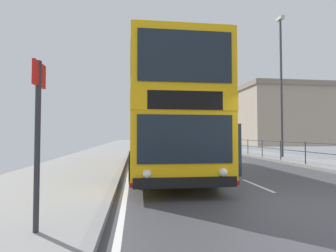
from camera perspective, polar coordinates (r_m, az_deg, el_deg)
ground at (r=5.79m, az=25.06°, el=-16.93°), size 15.80×140.00×0.20m
double_decker_bus_main at (r=11.11m, az=-1.08°, el=1.56°), size 3.26×10.80×4.28m
pedestrian_railing_far_kerb at (r=20.23m, az=16.42°, el=-3.88°), size 0.05×27.17×1.09m
bus_stop_sign_near at (r=4.14m, az=-27.45°, el=0.18°), size 0.08×0.44×2.50m
street_lamp_far_side at (r=18.11m, az=24.31°, el=10.18°), size 0.28×0.60×9.11m
bare_tree_far_00 at (r=33.70m, az=9.96°, el=1.59°), size 2.85×2.67×6.83m
bare_tree_far_01 at (r=38.73m, az=6.76°, el=0.24°), size 1.61×1.20×5.97m
background_building_00 at (r=43.95m, az=22.39°, el=2.01°), size 12.23×14.25×9.04m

